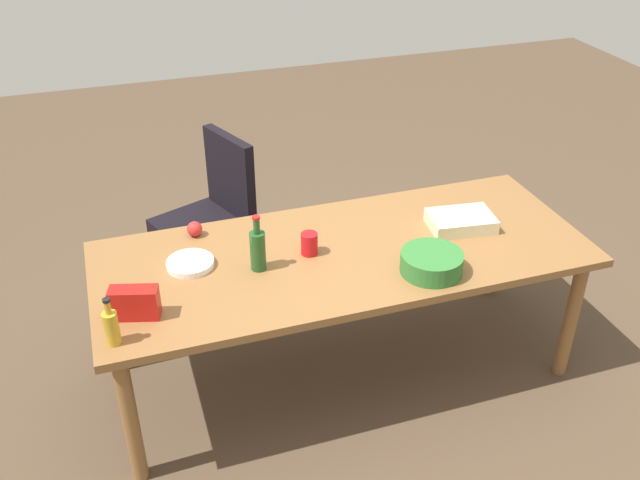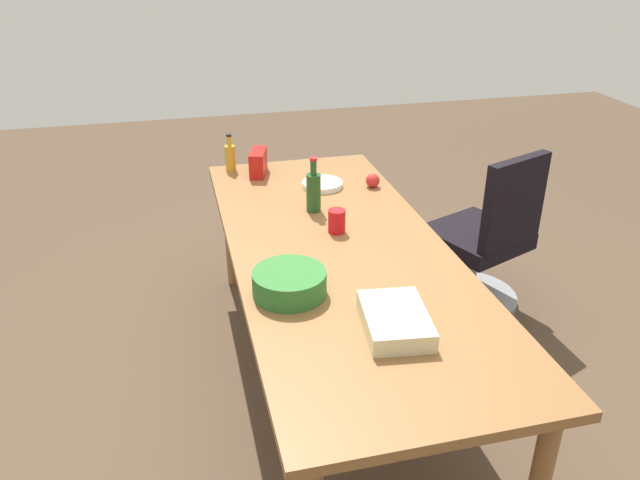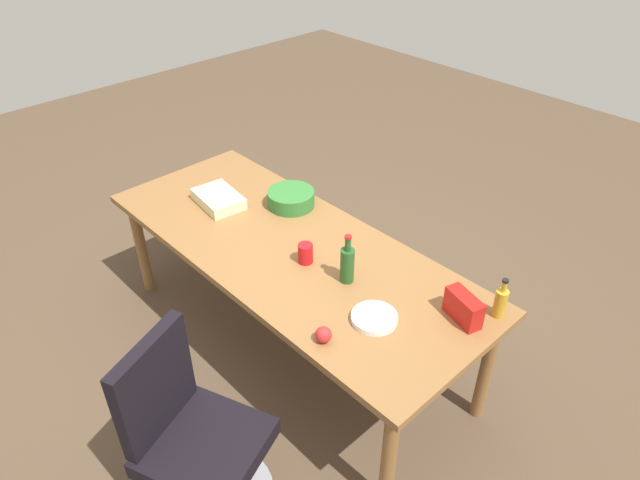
{
  "view_description": "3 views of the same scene",
  "coord_description": "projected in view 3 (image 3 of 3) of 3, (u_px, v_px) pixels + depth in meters",
  "views": [
    {
      "loc": [
        -1.0,
        -2.66,
        2.57
      ],
      "look_at": [
        -0.1,
        0.06,
        0.8
      ],
      "focal_mm": 39.5,
      "sensor_mm": 36.0,
      "label": 1
    },
    {
      "loc": [
        2.35,
        -0.67,
        2.02
      ],
      "look_at": [
        -0.05,
        -0.08,
        0.77
      ],
      "focal_mm": 35.02,
      "sensor_mm": 36.0,
      "label": 2
    },
    {
      "loc": [
        -1.99,
        1.65,
        2.62
      ],
      "look_at": [
        -0.15,
        -0.09,
        0.82
      ],
      "focal_mm": 32.34,
      "sensor_mm": 36.0,
      "label": 3
    }
  ],
  "objects": [
    {
      "name": "conference_table",
      "position": [
        290.0,
        256.0,
        3.22
      ],
      "size": [
        2.37,
        0.95,
        0.75
      ],
      "color": "brown",
      "rests_on": "ground"
    },
    {
      "name": "dressing_bottle",
      "position": [
        500.0,
        302.0,
        2.68
      ],
      "size": [
        0.06,
        0.06,
        0.22
      ],
      "color": "gold",
      "rests_on": "conference_table"
    },
    {
      "name": "apple_red",
      "position": [
        323.0,
        335.0,
        2.57
      ],
      "size": [
        0.09,
        0.09,
        0.08
      ],
      "primitive_type": "sphere",
      "rotation": [
        0.0,
        0.0,
        -0.13
      ],
      "color": "red",
      "rests_on": "conference_table"
    },
    {
      "name": "office_chair",
      "position": [
        197.0,
        450.0,
        2.56
      ],
      "size": [
        0.62,
        0.62,
        0.96
      ],
      "color": "gray",
      "rests_on": "ground"
    },
    {
      "name": "sheet_cake",
      "position": [
        218.0,
        199.0,
        3.53
      ],
      "size": [
        0.34,
        0.26,
        0.07
      ],
      "primitive_type": "cube",
      "rotation": [
        0.0,
        0.0,
        -0.12
      ],
      "color": "beige",
      "rests_on": "conference_table"
    },
    {
      "name": "salad_bowl",
      "position": [
        291.0,
        198.0,
        3.51
      ],
      "size": [
        0.35,
        0.35,
        0.1
      ],
      "primitive_type": "cylinder",
      "rotation": [
        0.0,
        0.0,
        -0.25
      ],
      "color": "#2E6F2E",
      "rests_on": "conference_table"
    },
    {
      "name": "chip_bag_red",
      "position": [
        463.0,
        308.0,
        2.67
      ],
      "size": [
        0.21,
        0.13,
        0.14
      ],
      "primitive_type": "cube",
      "rotation": [
        0.0,
        0.0,
        -0.28
      ],
      "color": "#B61713",
      "rests_on": "conference_table"
    },
    {
      "name": "paper_plate_stack",
      "position": [
        374.0,
        318.0,
        2.69
      ],
      "size": [
        0.23,
        0.23,
        0.03
      ],
      "primitive_type": "cylinder",
      "rotation": [
        0.0,
        0.0,
        -0.04
      ],
      "color": "white",
      "rests_on": "conference_table"
    },
    {
      "name": "red_solo_cup",
      "position": [
        305.0,
        253.0,
        3.04
      ],
      "size": [
        0.1,
        0.1,
        0.11
      ],
      "primitive_type": "cylinder",
      "rotation": [
        0.0,
        0.0,
        0.27
      ],
      "color": "red",
      "rests_on": "conference_table"
    },
    {
      "name": "wine_bottle",
      "position": [
        347.0,
        264.0,
        2.88
      ],
      "size": [
        0.08,
        0.08,
        0.28
      ],
      "color": "#204D20",
      "rests_on": "conference_table"
    },
    {
      "name": "ground_plane",
      "position": [
        293.0,
        343.0,
        3.62
      ],
      "size": [
        10.0,
        10.0,
        0.0
      ],
      "primitive_type": "plane",
      "color": "#4F3D2C"
    }
  ]
}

